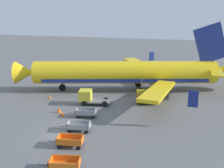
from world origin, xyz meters
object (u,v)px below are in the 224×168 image
object	(u,v)px
baggage_cart_nearest	(65,164)
traffic_cone_mid_apron	(63,114)
baggage_cart_third_in_row	(79,126)
service_truck_beside_carts	(89,97)
traffic_cone_by_carts	(59,110)
airplane	(131,73)
baggage_cart_fourth_in_row	(86,112)
baggage_cart_second_in_row	(70,141)
traffic_cone_near_plane	(50,97)

from	to	relation	value
baggage_cart_nearest	traffic_cone_mid_apron	xyz separation A→B (m)	(-5.79, 10.62, -0.30)
baggage_cart_third_in_row	service_truck_beside_carts	xyz separation A→B (m)	(-2.29, 8.56, 0.50)
traffic_cone_by_carts	airplane	bearing A→B (deg)	62.38
baggage_cart_nearest	traffic_cone_mid_apron	distance (m)	12.10
baggage_cart_third_in_row	traffic_cone_by_carts	size ratio (longest dim) A/B	4.94
baggage_cart_third_in_row	baggage_cart_fourth_in_row	world-z (taller)	same
baggage_cart_third_in_row	baggage_cart_fourth_in_row	xyz separation A→B (m)	(-0.84, 4.02, 0.00)
baggage_cart_second_in_row	traffic_cone_by_carts	distance (m)	9.54
baggage_cart_fourth_in_row	service_truck_beside_carts	size ratio (longest dim) A/B	0.77
airplane	traffic_cone_near_plane	size ratio (longest dim) A/B	64.88
traffic_cone_by_carts	baggage_cart_third_in_row	bearing A→B (deg)	-42.32
baggage_cart_second_in_row	traffic_cone_mid_apron	size ratio (longest dim) A/B	5.97
service_truck_beside_carts	baggage_cart_nearest	bearing A→B (deg)	-74.74
traffic_cone_mid_apron	service_truck_beside_carts	bearing A→B (deg)	74.22
airplane	traffic_cone_near_plane	bearing A→B (deg)	-143.51
airplane	baggage_cart_fourth_in_row	size ratio (longest dim) A/B	10.14
service_truck_beside_carts	traffic_cone_by_carts	size ratio (longest dim) A/B	6.39
baggage_cart_third_in_row	traffic_cone_by_carts	xyz separation A→B (m)	(-4.81, 4.38, -0.24)
baggage_cart_second_in_row	service_truck_beside_carts	distance (m)	12.36
baggage_cart_third_in_row	traffic_cone_near_plane	xyz separation A→B (m)	(-8.96, 9.11, -0.32)
airplane	baggage_cart_nearest	size ratio (longest dim) A/B	10.15
airplane	traffic_cone_near_plane	world-z (taller)	airplane
airplane	traffic_cone_by_carts	xyz separation A→B (m)	(-6.65, -12.71, -2.69)
baggage_cart_second_in_row	baggage_cart_fourth_in_row	bearing A→B (deg)	101.18
baggage_cart_fourth_in_row	traffic_cone_by_carts	xyz separation A→B (m)	(-3.97, 0.36, -0.24)
baggage_cart_third_in_row	service_truck_beside_carts	bearing A→B (deg)	104.97
baggage_cart_third_in_row	service_truck_beside_carts	world-z (taller)	service_truck_beside_carts
baggage_cart_nearest	baggage_cart_second_in_row	size ratio (longest dim) A/B	1.00
baggage_cart_fourth_in_row	service_truck_beside_carts	xyz separation A→B (m)	(-1.45, 4.54, 0.50)
traffic_cone_near_plane	baggage_cart_fourth_in_row	bearing A→B (deg)	-32.06
baggage_cart_second_in_row	baggage_cart_fourth_in_row	world-z (taller)	same
airplane	baggage_cart_third_in_row	distance (m)	17.36
baggage_cart_nearest	baggage_cart_second_in_row	bearing A→B (deg)	110.02
baggage_cart_nearest	baggage_cart_fourth_in_row	bearing A→B (deg)	104.27
baggage_cart_nearest	baggage_cart_second_in_row	xyz separation A→B (m)	(-1.40, 3.83, 0.00)
baggage_cart_fourth_in_row	traffic_cone_mid_apron	xyz separation A→B (m)	(-2.92, -0.67, -0.30)
baggage_cart_nearest	baggage_cart_third_in_row	distance (m)	7.56
airplane	service_truck_beside_carts	distance (m)	9.68
baggage_cart_second_in_row	traffic_cone_by_carts	size ratio (longest dim) A/B	4.94
baggage_cart_second_in_row	baggage_cart_third_in_row	distance (m)	3.50
baggage_cart_fourth_in_row	baggage_cart_third_in_row	bearing A→B (deg)	-78.19
baggage_cart_nearest	service_truck_beside_carts	size ratio (longest dim) A/B	0.77
baggage_cart_nearest	baggage_cart_third_in_row	xyz separation A→B (m)	(-2.03, 7.28, 0.00)
airplane	baggage_cart_second_in_row	world-z (taller)	airplane
baggage_cart_second_in_row	traffic_cone_near_plane	world-z (taller)	baggage_cart_second_in_row
baggage_cart_third_in_row	traffic_cone_mid_apron	distance (m)	5.04
baggage_cart_second_in_row	traffic_cone_mid_apron	distance (m)	8.09
baggage_cart_nearest	traffic_cone_mid_apron	size ratio (longest dim) A/B	5.97
airplane	baggage_cart_fourth_in_row	world-z (taller)	airplane
baggage_cart_fourth_in_row	traffic_cone_by_carts	distance (m)	4.00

